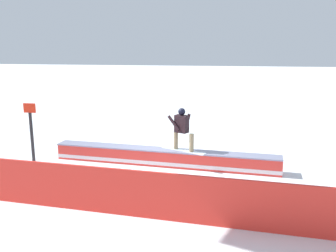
% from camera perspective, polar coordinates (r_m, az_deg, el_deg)
% --- Properties ---
extents(ground_plane, '(120.00, 120.00, 0.00)m').
position_cam_1_polar(ground_plane, '(11.51, -0.68, -6.19)').
color(ground_plane, white).
extents(grind_box, '(7.19, 1.08, 0.53)m').
position_cam_1_polar(grind_box, '(11.43, -0.68, -5.06)').
color(grind_box, red).
rests_on(grind_box, ground_plane).
extents(snowboarder, '(1.47, 0.88, 1.33)m').
position_cam_1_polar(snowboarder, '(11.06, 2.23, -0.31)').
color(snowboarder, silver).
rests_on(snowboarder, grind_box).
extents(safety_fence, '(11.24, 0.92, 1.07)m').
position_cam_1_polar(safety_fence, '(8.06, -5.41, -10.55)').
color(safety_fence, red).
rests_on(safety_fence, ground_plane).
extents(trail_marker, '(0.40, 0.10, 1.94)m').
position_cam_1_polar(trail_marker, '(12.30, -20.73, -0.77)').
color(trail_marker, '#262628').
rests_on(trail_marker, ground_plane).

